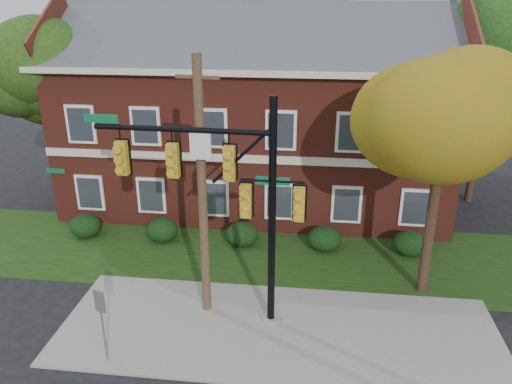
# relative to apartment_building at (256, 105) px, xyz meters

# --- Properties ---
(ground) EXTENTS (120.00, 120.00, 0.00)m
(ground) POSITION_rel_apartment_building_xyz_m (2.00, -11.95, -4.99)
(ground) COLOR black
(ground) RESTS_ON ground
(sidewalk) EXTENTS (14.00, 5.00, 0.08)m
(sidewalk) POSITION_rel_apartment_building_xyz_m (2.00, -10.95, -4.95)
(sidewalk) COLOR gray
(sidewalk) RESTS_ON ground
(grass_strip) EXTENTS (30.00, 6.00, 0.04)m
(grass_strip) POSITION_rel_apartment_building_xyz_m (2.00, -5.95, -4.97)
(grass_strip) COLOR #193811
(grass_strip) RESTS_ON ground
(apartment_building) EXTENTS (18.80, 8.80, 9.74)m
(apartment_building) POSITION_rel_apartment_building_xyz_m (0.00, 0.00, 0.00)
(apartment_building) COLOR maroon
(apartment_building) RESTS_ON ground
(hedge_far_left) EXTENTS (1.40, 1.26, 1.05)m
(hedge_far_left) POSITION_rel_apartment_building_xyz_m (-7.00, -5.25, -4.46)
(hedge_far_left) COLOR black
(hedge_far_left) RESTS_ON ground
(hedge_left) EXTENTS (1.40, 1.26, 1.05)m
(hedge_left) POSITION_rel_apartment_building_xyz_m (-3.50, -5.25, -4.46)
(hedge_left) COLOR black
(hedge_left) RESTS_ON ground
(hedge_center) EXTENTS (1.40, 1.26, 1.05)m
(hedge_center) POSITION_rel_apartment_building_xyz_m (0.00, -5.25, -4.46)
(hedge_center) COLOR black
(hedge_center) RESTS_ON ground
(hedge_right) EXTENTS (1.40, 1.26, 1.05)m
(hedge_right) POSITION_rel_apartment_building_xyz_m (3.50, -5.25, -4.46)
(hedge_right) COLOR black
(hedge_right) RESTS_ON ground
(hedge_far_right) EXTENTS (1.40, 1.26, 1.05)m
(hedge_far_right) POSITION_rel_apartment_building_xyz_m (7.00, -5.25, -4.46)
(hedge_far_right) COLOR black
(hedge_far_right) RESTS_ON ground
(tree_near_right) EXTENTS (4.50, 4.25, 8.58)m
(tree_near_right) POSITION_rel_apartment_building_xyz_m (7.22, -8.09, 1.68)
(tree_near_right) COLOR black
(tree_near_right) RESTS_ON ground
(tree_left_rear) EXTENTS (5.40, 5.10, 8.88)m
(tree_left_rear) POSITION_rel_apartment_building_xyz_m (-9.73, -1.12, 1.69)
(tree_left_rear) COLOR black
(tree_left_rear) RESTS_ON ground
(tree_right_rear) EXTENTS (6.30, 5.95, 10.62)m
(tree_right_rear) POSITION_rel_apartment_building_xyz_m (11.31, 0.86, 3.13)
(tree_right_rear) COLOR black
(tree_right_rear) RESTS_ON ground
(tree_far_rear) EXTENTS (6.84, 6.46, 11.52)m
(tree_far_rear) POSITION_rel_apartment_building_xyz_m (1.34, 7.84, 3.86)
(tree_far_rear) COLOR black
(tree_far_rear) RESTS_ON ground
(traffic_signal) EXTENTS (6.70, 0.62, 7.48)m
(traffic_signal) POSITION_rel_apartment_building_xyz_m (0.38, -10.41, -0.35)
(traffic_signal) COLOR gray
(traffic_signal) RESTS_ON ground
(utility_pole) EXTENTS (1.33, 0.32, 8.54)m
(utility_pole) POSITION_rel_apartment_building_xyz_m (-0.50, -10.04, -0.66)
(utility_pole) COLOR #442F20
(utility_pole) RESTS_ON ground
(sign_post) EXTENTS (0.35, 0.15, 2.45)m
(sign_post) POSITION_rel_apartment_building_xyz_m (-2.87, -12.95, -3.32)
(sign_post) COLOR slate
(sign_post) RESTS_ON ground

